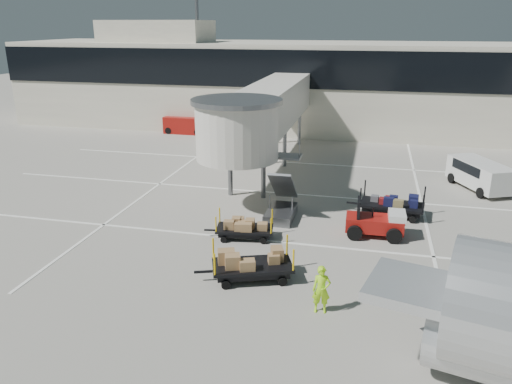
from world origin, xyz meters
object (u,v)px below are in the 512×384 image
box_cart_far (246,228)px  minivan (479,173)px  belt_loader (186,125)px  box_cart_near (255,266)px  baggage_tug (376,223)px  suitcase_cart (394,205)px  ground_worker (321,290)px

box_cart_far → minivan: size_ratio=0.69×
minivan → box_cart_far: bearing=-163.7°
belt_loader → box_cart_near: bearing=-62.7°
baggage_tug → box_cart_far: 6.27m
baggage_tug → minivan: size_ratio=0.57×
suitcase_cart → box_cart_far: suitcase_cart is taller
suitcase_cart → belt_loader: (-18.26, 17.26, 0.19)m
ground_worker → belt_loader: 31.59m
ground_worker → baggage_tug: bearing=68.2°
box_cart_near → ground_worker: (2.85, -1.83, 0.32)m
box_cart_near → belt_loader: bearing=96.3°
suitcase_cart → box_cart_near: 10.10m
baggage_tug → box_cart_near: 7.22m
minivan → baggage_tug: bearing=-149.3°
baggage_tug → ground_worker: (-1.84, -7.33, 0.23)m
baggage_tug → box_cart_far: (-6.03, -1.71, -0.15)m
box_cart_far → minivan: bearing=32.2°
baggage_tug → suitcase_cart: 3.06m
belt_loader → baggage_tug: bearing=-48.3°
box_cart_near → minivan: bearing=33.1°
box_cart_far → ground_worker: (4.19, -5.62, 0.38)m
box_cart_near → belt_loader: (-12.68, 25.68, 0.20)m
ground_worker → minivan: 18.01m
baggage_tug → minivan: (6.08, 8.85, 0.38)m
suitcase_cart → belt_loader: bearing=143.9°
baggage_tug → ground_worker: 7.56m
box_cart_near → ground_worker: bearing=-52.8°
suitcase_cart → box_cart_near: suitcase_cart is taller
suitcase_cart → baggage_tug: bearing=-99.6°
suitcase_cart → box_cart_far: bearing=-138.9°
baggage_tug → belt_loader: size_ratio=0.67×
suitcase_cart → belt_loader: size_ratio=0.98×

